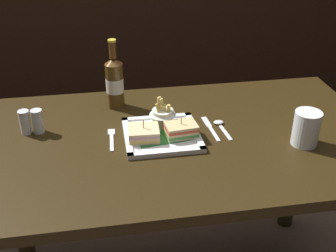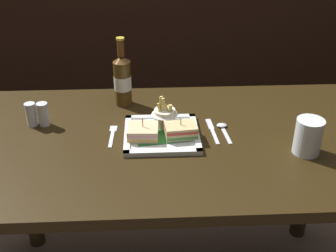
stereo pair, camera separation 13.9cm
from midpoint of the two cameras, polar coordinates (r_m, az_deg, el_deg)
name	(u,v)px [view 2 (the right image)]	position (r m, az deg, el deg)	size (l,w,h in m)	color
dining_table	(174,166)	(1.47, 3.53, -5.44)	(1.39, 0.78, 0.75)	black
square_plate	(162,134)	(1.41, 1.97, -1.21)	(0.24, 0.24, 0.02)	silver
sandwich_half_left	(143,132)	(1.37, -0.47, -0.89)	(0.10, 0.09, 0.07)	#D5B58B
sandwich_half_right	(181,130)	(1.38, 4.57, -0.68)	(0.11, 0.08, 0.07)	tan
fries_cup	(165,114)	(1.43, 2.33, 1.48)	(0.09, 0.09, 0.11)	silver
beer_bottle	(122,80)	(1.58, -3.57, 6.13)	(0.06, 0.06, 0.26)	#4E3413
water_glass	(308,139)	(1.39, 20.86, -1.68)	(0.08, 0.08, 0.11)	silver
fork	(112,135)	(1.42, -4.66, -1.26)	(0.03, 0.14, 0.00)	silver
knife	(212,130)	(1.46, 8.63, -0.60)	(0.03, 0.17, 0.00)	silver
spoon	(223,128)	(1.47, 10.03, -0.35)	(0.03, 0.13, 0.01)	silver
salt_shaker	(31,116)	(1.51, -15.24, 1.25)	(0.04, 0.04, 0.08)	silver
pepper_shaker	(43,116)	(1.50, -13.73, 1.28)	(0.04, 0.04, 0.08)	silver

